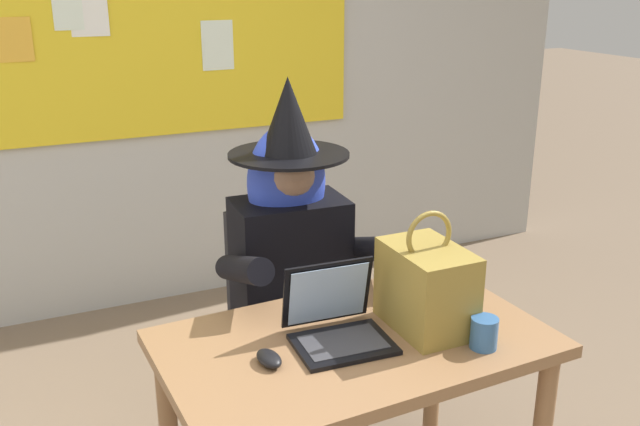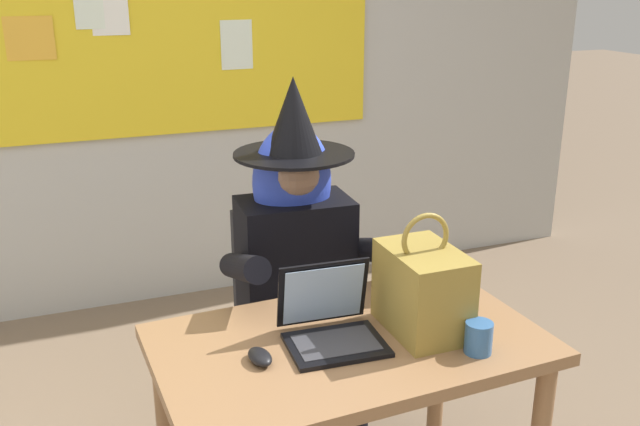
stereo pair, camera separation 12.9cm
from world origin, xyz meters
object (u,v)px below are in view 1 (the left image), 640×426
chair_at_desk (284,307)px  person_costumed (296,251)px  laptop (337,324)px  computer_mouse (269,358)px  desk_main (354,369)px  coffee_mug (484,333)px  handbag (426,287)px

chair_at_desk → person_costumed: person_costumed is taller
laptop → computer_mouse: size_ratio=2.86×
desk_main → coffee_mug: coffee_mug is taller
chair_at_desk → computer_mouse: bearing=-29.1°
person_costumed → coffee_mug: 0.83m
desk_main → person_costumed: 0.61m
person_costumed → handbag: bearing=19.2°
desk_main → chair_at_desk: size_ratio=1.31×
laptop → computer_mouse: laptop is taller
person_costumed → laptop: 0.58m
chair_at_desk → coffee_mug: size_ratio=9.47×
computer_mouse → coffee_mug: bearing=-22.3°
desk_main → handbag: bearing=-6.0°
handbag → coffee_mug: handbag is taller
chair_at_desk → person_costumed: bearing=-3.0°
computer_mouse → laptop: bearing=5.7°
chair_at_desk → computer_mouse: (-0.33, -0.74, 0.24)m
desk_main → person_costumed: bearing=85.1°
chair_at_desk → person_costumed: (0.00, -0.12, 0.28)m
computer_mouse → handbag: 0.53m
computer_mouse → chair_at_desk: bearing=59.5°
chair_at_desk → handbag: 0.83m
laptop → coffee_mug: laptop is taller
computer_mouse → handbag: (0.52, 0.01, 0.12)m
person_costumed → laptop: bearing=-7.5°
person_costumed → coffee_mug: size_ratio=15.01×
desk_main → laptop: laptop is taller
desk_main → person_costumed: (0.05, 0.58, 0.16)m
laptop → coffee_mug: 0.43m
desk_main → handbag: (0.23, -0.02, 0.24)m
person_costumed → computer_mouse: bearing=-26.0°
desk_main → coffee_mug: bearing=-33.4°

